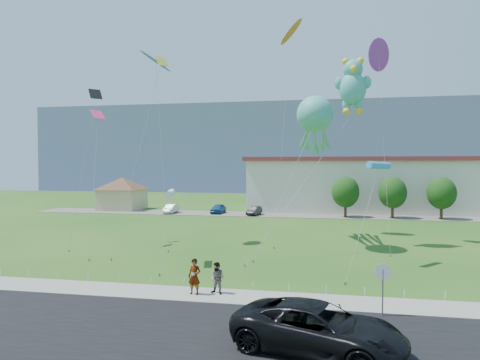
# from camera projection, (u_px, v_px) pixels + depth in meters

# --- Properties ---
(ground) EXTENTS (160.00, 160.00, 0.00)m
(ground) POSITION_uv_depth(u_px,v_px,m) (207.00, 282.00, 25.61)
(ground) COLOR #1F5016
(ground) RESTS_ON ground
(road) EXTENTS (80.00, 8.00, 0.06)m
(road) POSITION_uv_depth(u_px,v_px,m) (157.00, 333.00, 17.75)
(road) COLOR black
(road) RESTS_ON ground
(sidewalk) EXTENTS (80.00, 2.50, 0.10)m
(sidewalk) POSITION_uv_depth(u_px,v_px,m) (194.00, 295.00, 22.90)
(sidewalk) COLOR gray
(sidewalk) RESTS_ON ground
(parking_strip) EXTENTS (70.00, 6.00, 0.06)m
(parking_strip) POSITION_uv_depth(u_px,v_px,m) (272.00, 215.00, 59.98)
(parking_strip) COLOR #59544C
(parking_strip) RESTS_ON ground
(hill_ridge) EXTENTS (160.00, 50.00, 25.00)m
(hill_ridge) POSITION_uv_depth(u_px,v_px,m) (300.00, 149.00, 143.04)
(hill_ridge) COLOR slate
(hill_ridge) RESTS_ON ground
(pavilion) EXTENTS (9.20, 9.20, 5.00)m
(pavilion) POSITION_uv_depth(u_px,v_px,m) (122.00, 190.00, 67.24)
(pavilion) COLOR tan
(pavilion) RESTS_ON ground
(warehouse) EXTENTS (61.00, 15.00, 8.20)m
(warehouse) POSITION_uv_depth(u_px,v_px,m) (452.00, 184.00, 63.90)
(warehouse) COLOR beige
(warehouse) RESTS_ON ground
(stop_sign) EXTENTS (0.80, 0.07, 2.50)m
(stop_sign) POSITION_uv_depth(u_px,v_px,m) (383.00, 277.00, 19.66)
(stop_sign) COLOR slate
(stop_sign) RESTS_ON ground
(rope_fence) EXTENTS (26.05, 0.05, 0.50)m
(rope_fence) POSITION_uv_depth(u_px,v_px,m) (201.00, 284.00, 24.32)
(rope_fence) COLOR white
(rope_fence) RESTS_ON ground
(tree_near) EXTENTS (3.60, 3.60, 5.47)m
(tree_near) POSITION_uv_depth(u_px,v_px,m) (346.00, 192.00, 57.04)
(tree_near) COLOR #3F2B19
(tree_near) RESTS_ON ground
(tree_mid) EXTENTS (3.60, 3.60, 5.47)m
(tree_mid) POSITION_uv_depth(u_px,v_px,m) (393.00, 193.00, 55.94)
(tree_mid) COLOR #3F2B19
(tree_mid) RESTS_ON ground
(tree_far) EXTENTS (3.60, 3.60, 5.47)m
(tree_far) POSITION_uv_depth(u_px,v_px,m) (442.00, 193.00, 54.84)
(tree_far) COLOR #3F2B19
(tree_far) RESTS_ON ground
(suv) EXTENTS (6.99, 4.67, 1.78)m
(suv) POSITION_uv_depth(u_px,v_px,m) (318.00, 328.00, 15.85)
(suv) COLOR black
(suv) RESTS_ON road
(pedestrian_left) EXTENTS (0.75, 0.54, 1.91)m
(pedestrian_left) POSITION_uv_depth(u_px,v_px,m) (194.00, 277.00, 22.78)
(pedestrian_left) COLOR gray
(pedestrian_left) RESTS_ON sidewalk
(pedestrian_right) EXTENTS (0.97, 0.84, 1.69)m
(pedestrian_right) POSITION_uv_depth(u_px,v_px,m) (217.00, 278.00, 22.90)
(pedestrian_right) COLOR gray
(pedestrian_right) RESTS_ON sidewalk
(parked_car_silver) EXTENTS (1.42, 3.88, 1.27)m
(parked_car_silver) POSITION_uv_depth(u_px,v_px,m) (171.00, 209.00, 61.84)
(parked_car_silver) COLOR #BABAC1
(parked_car_silver) RESTS_ON parking_strip
(parked_car_blue) EXTENTS (1.76, 3.99, 1.34)m
(parked_car_blue) POSITION_uv_depth(u_px,v_px,m) (218.00, 209.00, 61.63)
(parked_car_blue) COLOR navy
(parked_car_blue) RESTS_ON parking_strip
(parked_car_black) EXTENTS (1.84, 3.85, 1.22)m
(parked_car_black) POSITION_uv_depth(u_px,v_px,m) (254.00, 211.00, 59.47)
(parked_car_black) COLOR black
(parked_car_black) RESTS_ON parking_strip
(octopus_kite) EXTENTS (5.81, 12.76, 12.75)m
(octopus_kite) POSITION_uv_depth(u_px,v_px,m) (315.00, 124.00, 36.68)
(octopus_kite) COLOR teal
(octopus_kite) RESTS_ON ground
(teddy_bear_kite) EXTENTS (9.40, 10.52, 16.27)m
(teddy_bear_kite) POSITION_uv_depth(u_px,v_px,m) (353.00, 85.00, 36.88)
(teddy_bear_kite) COLOR teal
(teddy_bear_kite) RESTS_ON ground
(small_kite_orange) EXTENTS (1.80, 9.09, 21.18)m
(small_kite_orange) POSITION_uv_depth(u_px,v_px,m) (291.00, 37.00, 42.98)
(small_kite_orange) COLOR orange
(small_kite_orange) RESTS_ON ground
(small_kite_blue) EXTENTS (3.51, 4.76, 17.00)m
(small_kite_blue) POSITION_uv_depth(u_px,v_px,m) (156.00, 65.00, 38.08)
(small_kite_blue) COLOR blue
(small_kite_blue) RESTS_ON ground
(small_kite_yellow) EXTENTS (1.89, 8.03, 16.62)m
(small_kite_yellow) POSITION_uv_depth(u_px,v_px,m) (156.00, 85.00, 36.89)
(small_kite_yellow) COLOR gold
(small_kite_yellow) RESTS_ON ground
(small_kite_pink) EXTENTS (3.21, 6.72, 11.83)m
(small_kite_pink) POSITION_uv_depth(u_px,v_px,m) (97.00, 129.00, 36.42)
(small_kite_pink) COLOR #F13574
(small_kite_pink) RESTS_ON ground
(small_kite_white) EXTENTS (0.72, 4.46, 5.44)m
(small_kite_white) POSITION_uv_depth(u_px,v_px,m) (170.00, 194.00, 30.09)
(small_kite_white) COLOR white
(small_kite_white) RESTS_ON ground
(small_kite_cyan) EXTENTS (2.86, 6.96, 7.42)m
(small_kite_cyan) POSITION_uv_depth(u_px,v_px,m) (378.00, 166.00, 29.88)
(small_kite_cyan) COLOR #328CE4
(small_kite_cyan) RESTS_ON ground
(small_kite_black) EXTENTS (1.29, 5.63, 13.90)m
(small_kite_black) POSITION_uv_depth(u_px,v_px,m) (92.00, 111.00, 38.32)
(small_kite_black) COLOR black
(small_kite_black) RESTS_ON ground
(small_kite_purple) EXTENTS (1.80, 7.42, 17.65)m
(small_kite_purple) POSITION_uv_depth(u_px,v_px,m) (379.00, 59.00, 38.55)
(small_kite_purple) COLOR purple
(small_kite_purple) RESTS_ON ground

